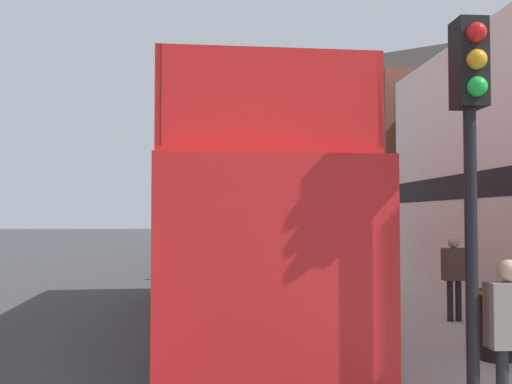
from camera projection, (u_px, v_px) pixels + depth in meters
ground_plane at (145, 266)px, 25.51m from camera, size 144.00×144.00×0.00m
sidewalk at (307, 270)px, 23.04m from camera, size 3.41×108.00×0.14m
brick_terrace_rear at (383, 156)px, 29.16m from camera, size 6.00×20.69×10.13m
tour_bus at (233, 235)px, 11.58m from camera, size 2.85×11.43×3.96m
parked_car_ahead_of_bus at (237, 261)px, 20.07m from camera, size 1.86×4.27×1.31m
pedestrian_nearest at (510, 328)px, 5.63m from camera, size 0.42×0.23×1.61m
pedestrian_third at (454, 270)px, 11.50m from camera, size 0.42×0.23×1.62m
traffic_signal at (471, 128)px, 5.67m from camera, size 0.28×0.42×3.90m
lamp_post_nearest at (362, 149)px, 10.07m from camera, size 0.35×0.35×4.55m
lamp_post_second at (292, 171)px, 19.23m from camera, size 0.35×0.35×5.05m
lamp_post_third at (265, 191)px, 28.35m from camera, size 0.35×0.35×4.63m
litter_bin at (496, 323)px, 8.39m from camera, size 0.48×0.48×0.99m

